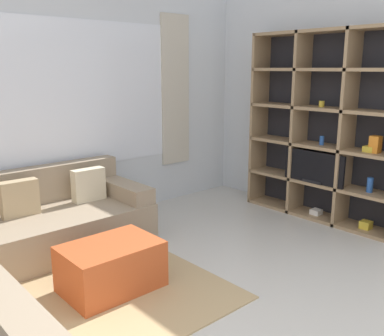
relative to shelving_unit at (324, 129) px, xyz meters
name	(u,v)px	position (x,y,z in m)	size (l,w,h in m)	color
wall_back	(64,104)	(-2.32, 1.77, 0.30)	(6.12, 0.11, 2.70)	silver
wall_right	(332,102)	(0.18, 0.04, 0.30)	(0.07, 4.60, 2.70)	silver
area_rug	(41,316)	(-3.36, 0.14, -1.05)	(2.73, 1.76, 0.01)	tan
shelving_unit	(324,129)	(0.00, 0.00, 0.00)	(0.34, 1.88, 2.15)	#232328
couch_main	(41,224)	(-2.87, 1.25, -0.78)	(2.02, 0.96, 0.76)	gray
ottoman	(111,267)	(-2.77, 0.14, -0.86)	(0.75, 0.52, 0.39)	#B74C23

